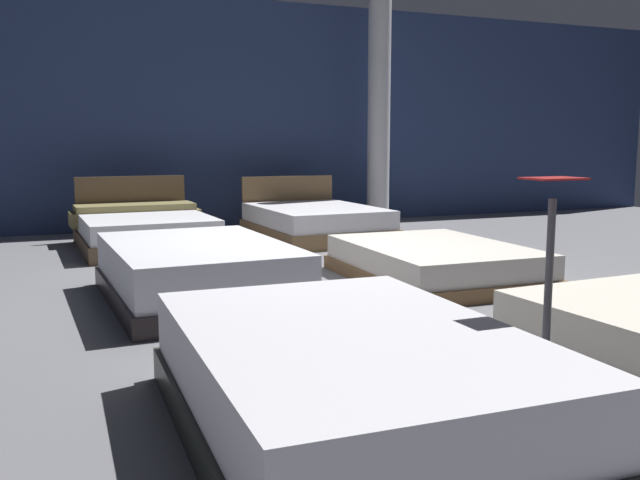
{
  "coord_description": "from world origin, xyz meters",
  "views": [
    {
      "loc": [
        -2.36,
        -5.84,
        1.33
      ],
      "look_at": [
        0.01,
        -0.11,
        0.44
      ],
      "focal_mm": 38.78,
      "sensor_mm": 36.0,
      "label": 1
    }
  ],
  "objects_px": {
    "support_pillar": "(379,115)",
    "bed_3": "(434,263)",
    "bed_0": "(350,383)",
    "bed_5": "(315,222)",
    "price_sign": "(547,317)",
    "bed_2": "(197,272)",
    "bed_4": "(144,230)"
  },
  "relations": [
    {
      "from": "bed_5",
      "to": "support_pillar",
      "type": "distance_m",
      "value": 2.53
    },
    {
      "from": "bed_0",
      "to": "bed_3",
      "type": "height_order",
      "value": "bed_0"
    },
    {
      "from": "bed_2",
      "to": "bed_5",
      "type": "xyz_separation_m",
      "value": [
        2.31,
        3.08,
        -0.02
      ]
    },
    {
      "from": "bed_2",
      "to": "bed_4",
      "type": "relative_size",
      "value": 1.04
    },
    {
      "from": "bed_0",
      "to": "bed_3",
      "type": "distance_m",
      "value": 3.66
    },
    {
      "from": "bed_3",
      "to": "bed_4",
      "type": "bearing_deg",
      "value": 127.32
    },
    {
      "from": "bed_3",
      "to": "bed_4",
      "type": "distance_m",
      "value": 3.89
    },
    {
      "from": "bed_0",
      "to": "bed_4",
      "type": "relative_size",
      "value": 1.07
    },
    {
      "from": "bed_0",
      "to": "price_sign",
      "type": "height_order",
      "value": "price_sign"
    },
    {
      "from": "support_pillar",
      "to": "bed_5",
      "type": "bearing_deg",
      "value": -142.43
    },
    {
      "from": "bed_5",
      "to": "price_sign",
      "type": "distance_m",
      "value": 6.15
    },
    {
      "from": "bed_2",
      "to": "price_sign",
      "type": "bearing_deg",
      "value": -70.69
    },
    {
      "from": "price_sign",
      "to": "bed_2",
      "type": "bearing_deg",
      "value": 111.02
    },
    {
      "from": "bed_0",
      "to": "support_pillar",
      "type": "distance_m",
      "value": 8.33
    },
    {
      "from": "bed_0",
      "to": "support_pillar",
      "type": "height_order",
      "value": "support_pillar"
    },
    {
      "from": "bed_3",
      "to": "bed_4",
      "type": "height_order",
      "value": "bed_4"
    },
    {
      "from": "bed_5",
      "to": "price_sign",
      "type": "relative_size",
      "value": 1.85
    },
    {
      "from": "price_sign",
      "to": "support_pillar",
      "type": "relative_size",
      "value": 0.33
    },
    {
      "from": "bed_3",
      "to": "bed_5",
      "type": "relative_size",
      "value": 0.98
    },
    {
      "from": "support_pillar",
      "to": "bed_4",
      "type": "bearing_deg",
      "value": -163.09
    },
    {
      "from": "bed_5",
      "to": "price_sign",
      "type": "bearing_deg",
      "value": -102.7
    },
    {
      "from": "bed_3",
      "to": "bed_2",
      "type": "bearing_deg",
      "value": -179.16
    },
    {
      "from": "bed_3",
      "to": "bed_5",
      "type": "distance_m",
      "value": 3.1
    },
    {
      "from": "bed_2",
      "to": "bed_0",
      "type": "bearing_deg",
      "value": -90.71
    },
    {
      "from": "bed_0",
      "to": "price_sign",
      "type": "distance_m",
      "value": 1.1
    },
    {
      "from": "price_sign",
      "to": "bed_3",
      "type": "bearing_deg",
      "value": 68.38
    },
    {
      "from": "support_pillar",
      "to": "bed_3",
      "type": "bearing_deg",
      "value": -110.49
    },
    {
      "from": "price_sign",
      "to": "bed_4",
      "type": "bearing_deg",
      "value": 100.42
    },
    {
      "from": "bed_0",
      "to": "price_sign",
      "type": "bearing_deg",
      "value": -0.09
    },
    {
      "from": "bed_2",
      "to": "bed_4",
      "type": "bearing_deg",
      "value": 87.97
    },
    {
      "from": "bed_3",
      "to": "bed_5",
      "type": "bearing_deg",
      "value": 91.11
    },
    {
      "from": "bed_3",
      "to": "bed_4",
      "type": "relative_size",
      "value": 1.01
    }
  ]
}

